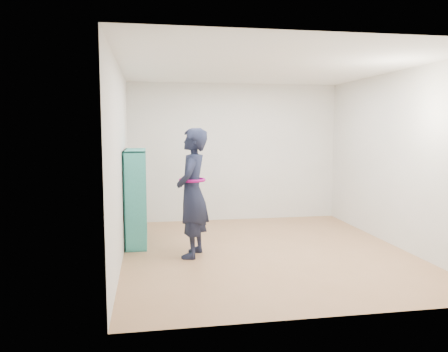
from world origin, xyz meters
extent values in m
plane|color=#9C6F47|center=(0.00, 0.00, 0.00)|extent=(4.50, 4.50, 0.00)
plane|color=white|center=(0.00, 0.00, 2.60)|extent=(4.50, 4.50, 0.00)
cube|color=beige|center=(-2.00, 0.00, 1.30)|extent=(0.02, 4.50, 2.60)
cube|color=beige|center=(2.00, 0.00, 1.30)|extent=(0.02, 4.50, 2.60)
cube|color=beige|center=(0.00, 2.25, 1.30)|extent=(4.00, 0.02, 2.60)
cube|color=beige|center=(0.00, -2.25, 1.30)|extent=(4.00, 0.02, 2.60)
cube|color=teal|center=(-1.83, 0.27, 0.72)|extent=(0.31, 0.02, 1.44)
cube|color=teal|center=(-1.83, 1.33, 0.72)|extent=(0.31, 0.02, 1.44)
cube|color=teal|center=(-1.83, 0.80, 0.01)|extent=(0.31, 1.08, 0.02)
cube|color=teal|center=(-1.83, 0.80, 1.43)|extent=(0.31, 1.08, 0.02)
cube|color=teal|center=(-1.98, 0.80, 0.72)|extent=(0.02, 1.08, 1.44)
cube|color=teal|center=(-1.83, 0.63, 0.72)|extent=(0.29, 0.02, 1.39)
cube|color=teal|center=(-1.83, 0.97, 0.72)|extent=(0.29, 0.02, 1.39)
cube|color=teal|center=(-1.83, 0.80, 0.37)|extent=(0.29, 1.03, 0.02)
cube|color=teal|center=(-1.83, 0.80, 0.72)|extent=(0.29, 1.03, 0.02)
cube|color=teal|center=(-1.83, 0.80, 1.07)|extent=(0.29, 1.03, 0.02)
cube|color=beige|center=(-1.81, 0.45, 0.06)|extent=(0.20, 0.13, 0.05)
cube|color=black|center=(-1.81, 0.40, 0.51)|extent=(0.16, 0.14, 0.26)
cube|color=maroon|center=(-1.81, 0.40, 0.83)|extent=(0.16, 0.14, 0.20)
cube|color=silver|center=(-1.81, 0.45, 1.10)|extent=(0.20, 0.13, 0.05)
cube|color=navy|center=(-1.81, 0.75, 0.16)|extent=(0.16, 0.14, 0.25)
cube|color=brown|center=(-1.81, 0.75, 0.51)|extent=(0.16, 0.14, 0.26)
cube|color=#BFB28C|center=(-1.81, 0.79, 0.77)|extent=(0.20, 0.13, 0.08)
cube|color=#26594C|center=(-1.81, 0.75, 1.18)|extent=(0.16, 0.14, 0.20)
cube|color=beige|center=(-1.81, 1.09, 0.14)|extent=(0.16, 0.14, 0.21)
cube|color=black|center=(-1.81, 1.14, 0.41)|extent=(0.20, 0.13, 0.05)
cube|color=maroon|center=(-1.81, 1.09, 0.85)|extent=(0.16, 0.14, 0.24)
cube|color=silver|center=(-1.81, 1.09, 1.19)|extent=(0.16, 0.14, 0.21)
imported|color=black|center=(-1.05, -0.07, 0.88)|extent=(0.61, 0.75, 1.77)
torus|color=#930B66|center=(-1.05, -0.07, 1.06)|extent=(0.46, 0.46, 0.04)
cube|color=silver|center=(-1.14, 0.06, 1.00)|extent=(0.01, 0.09, 0.13)
cube|color=black|center=(-1.14, 0.06, 1.00)|extent=(0.01, 0.09, 0.13)
camera|label=1|loc=(-1.62, -5.94, 1.76)|focal=35.00mm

